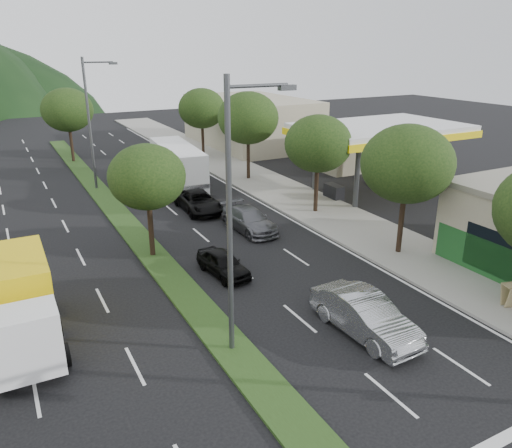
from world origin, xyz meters
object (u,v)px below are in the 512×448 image
car_queue_c (160,186)px  motorhome (178,166)px  car_queue_e (123,172)px  streetlight_near (235,208)px  tree_r_c (318,144)px  tree_r_b (407,164)px  sedan_silver (365,315)px  box_truck (21,305)px  a_frame_sign (511,294)px  car_queue_d (199,202)px  tree_r_e (202,108)px  tree_r_d (248,118)px  tree_med_near (147,177)px  tree_med_far (67,110)px  streetlight_mid (92,118)px  car_queue_b (249,220)px  car_queue_a (223,263)px

car_queue_c → motorhome: motorhome is taller
car_queue_e → streetlight_near: bearing=-96.7°
motorhome → tree_r_c: bearing=-53.7°
tree_r_b → sedan_silver: 9.72m
car_queue_c → motorhome: size_ratio=0.48×
box_truck → a_frame_sign: size_ratio=4.84×
tree_r_b → car_queue_d: (-6.86, 12.11, -4.36)m
sedan_silver → tree_r_e: bearing=75.6°
car_queue_e → a_frame_sign: 31.15m
tree_r_b → tree_r_d: tree_r_d is taller
car_queue_e → box_truck: bearing=-114.2°
tree_med_near → tree_med_far: 26.01m
car_queue_c → a_frame_sign: 25.24m
box_truck → a_frame_sign: 20.08m
tree_r_e → a_frame_sign: size_ratio=4.95×
tree_r_b → car_queue_e: tree_r_b is taller
car_queue_c → tree_r_b: bearing=-59.4°
motorhome → streetlight_near: bearing=-98.7°
tree_r_c → car_queue_c: 12.77m
car_queue_c → a_frame_sign: bearing=-66.2°
tree_r_c → streetlight_mid: bearing=132.2°
streetlight_mid → a_frame_sign: (11.74, -27.85, -4.83)m
tree_r_e → tree_med_near: size_ratio=1.11×
tree_r_d → streetlight_mid: streetlight_mid is taller
car_queue_d → tree_med_near: bearing=-128.6°
car_queue_b → car_queue_d: 5.17m
a_frame_sign → car_queue_a: bearing=153.2°
car_queue_c → box_truck: (-10.79, -16.75, 0.81)m
streetlight_mid → car_queue_d: (4.93, -8.89, -4.90)m
tree_med_near → a_frame_sign: (11.95, -12.85, -3.68)m
tree_med_far → car_queue_d: size_ratio=1.42×
sedan_silver → car_queue_d: size_ratio=1.02×
tree_r_d → car_queue_e: size_ratio=1.84×
streetlight_near → car_queue_e: 27.42m
car_queue_e → a_frame_sign: bearing=-74.1°
tree_r_d → streetlight_near: 24.97m
tree_med_far → streetlight_mid: streetlight_mid is taller
a_frame_sign → tree_med_near: bearing=149.4°
tree_r_e → sedan_silver: size_ratio=1.34×
tree_med_far → streetlight_mid: size_ratio=0.69×
tree_med_near → car_queue_c: (4.02, 11.11, -3.71)m
streetlight_near → streetlight_mid: same height
tree_r_d → car_queue_b: size_ratio=1.50×
tree_med_near → car_queue_a: bearing=-58.0°
tree_med_near → box_truck: 9.28m
streetlight_near → car_queue_c: streetlight_near is taller
tree_r_e → car_queue_b: (-5.54, -20.89, -4.20)m
car_queue_b → car_queue_a: bearing=-131.4°
tree_med_far → streetlight_mid: bearing=-88.9°
box_truck → car_queue_d: bearing=-135.0°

